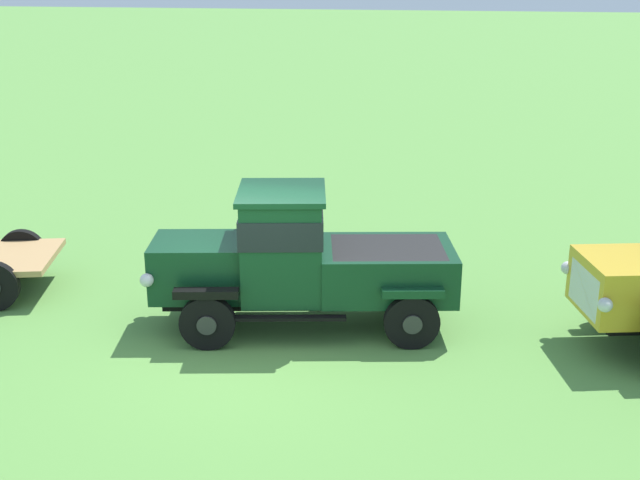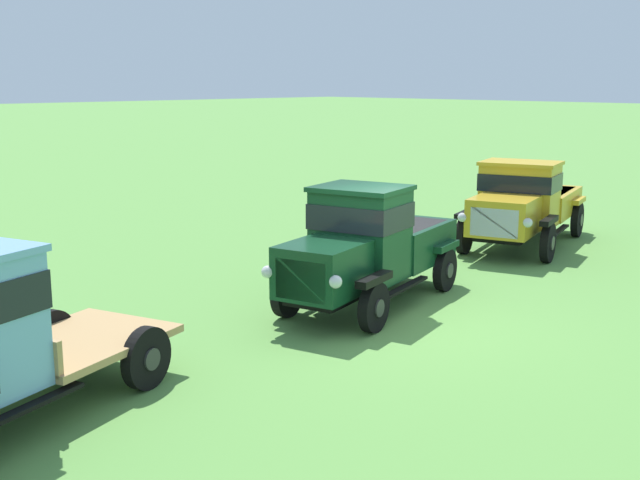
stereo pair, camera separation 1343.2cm
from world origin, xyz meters
TOP-DOWN VIEW (x-y plane):
  - ground_plane at (0.00, 0.00)m, footprint 240.00×240.00m
  - vintage_truck_second_in_line at (0.40, 1.12)m, footprint 4.80×2.73m
  - vintage_truck_midrow_center at (6.82, 1.93)m, footprint 5.45×3.25m

SIDE VIEW (x-z plane):
  - ground_plane at x=0.00m, z-range 0.00..0.00m
  - vintage_truck_midrow_center at x=6.82m, z-range 0.02..2.09m
  - vintage_truck_second_in_line at x=0.40m, z-range 0.01..2.16m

